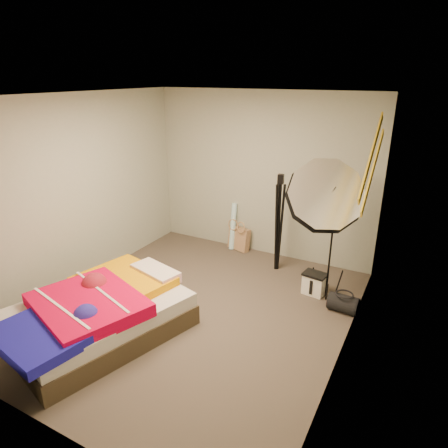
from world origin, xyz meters
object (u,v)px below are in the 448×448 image
Objects in this scene: tote_bag at (239,239)px; camera_tripod at (279,217)px; wrapping_roll at (233,226)px; photo_umbrella at (324,197)px; bed at (99,313)px; camera_case at (314,284)px; duffel_bag at (343,303)px.

camera_tripod is at bearing -8.83° from tote_bag.
tote_bag is at bearing 0.00° from wrapping_roll.
photo_umbrella is (1.66, -0.95, 0.99)m from wrapping_roll.
photo_umbrella is 1.34× the size of camera_tripod.
bed is 1.14× the size of photo_umbrella.
camera_case is at bearing -32.46° from camera_tripod.
camera_tripod is (-0.69, 0.44, 0.68)m from camera_case.
duffel_bag is at bearing -15.06° from photo_umbrella.
wrapping_roll is 2.30m from duffel_bag.
bed is at bearing -115.31° from camera_tripod.
wrapping_roll is at bearing -164.03° from tote_bag.
wrapping_roll reaches higher than tote_bag.
tote_bag reaches higher than camera_case.
wrapping_roll is 2.14× the size of duffel_bag.
photo_umbrella reaches higher than wrapping_roll.
camera_tripod reaches higher than camera_case.
wrapping_roll reaches higher than duffel_bag.
wrapping_roll is 2.15m from photo_umbrella.
camera_case is 1.24m from photo_umbrella.
tote_bag is 1.69m from camera_case.
photo_umbrella is (1.88, 1.82, 1.10)m from bed.
tote_bag is at bearing 148.52° from photo_umbrella.
bed is at bearing -94.66° from wrapping_roll.
duffel_bag is at bearing 37.32° from bed.
tote_bag reaches higher than duffel_bag.
bed is (-0.23, -2.76, -0.11)m from wrapping_roll.
camera_case is (1.60, -0.81, -0.24)m from wrapping_roll.
camera_tripod reaches higher than wrapping_roll.
photo_umbrella is 1.10m from camera_tripod.
camera_case is at bearing -12.54° from tote_bag.
photo_umbrella is (-0.37, 0.10, 1.26)m from duffel_bag.
photo_umbrella is at bearing 167.81° from duffel_bag.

